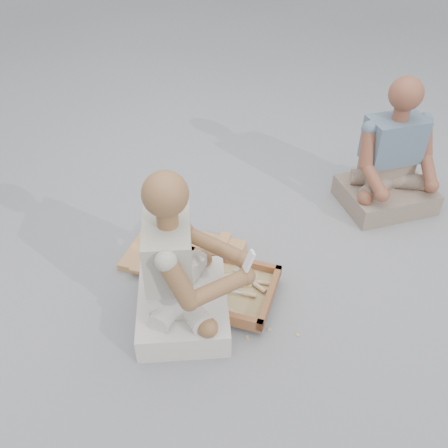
{
  "coord_description": "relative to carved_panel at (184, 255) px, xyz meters",
  "views": [
    {
      "loc": [
        -0.25,
        -1.87,
        1.88
      ],
      "look_at": [
        -0.13,
        0.07,
        0.3
      ],
      "focal_mm": 40.0,
      "sensor_mm": 36.0,
      "label": 1
    }
  ],
  "objects": [
    {
      "name": "chisel_3",
      "position": [
        0.38,
        -0.28,
        0.05
      ],
      "size": [
        0.22,
        0.08,
        0.02
      ],
      "rotation": [
        0.0,
        0.0,
        -0.28
      ],
      "color": "silver",
      "rests_on": "tool_tray"
    },
    {
      "name": "craftsman",
      "position": [
        -0.01,
        -0.41,
        0.26
      ],
      "size": [
        0.55,
        0.54,
        0.83
      ],
      "rotation": [
        0.0,
        0.0,
        -1.56
      ],
      "color": "beige",
      "rests_on": "ground"
    },
    {
      "name": "companion",
      "position": [
        1.25,
        0.44,
        0.25
      ],
      "size": [
        0.6,
        0.52,
        0.82
      ],
      "rotation": [
        0.0,
        0.0,
        3.37
      ],
      "color": "gray",
      "rests_on": "ground"
    },
    {
      "name": "chisel_5",
      "position": [
        0.27,
        -0.27,
        0.06
      ],
      "size": [
        0.21,
        0.11,
        0.02
      ],
      "rotation": [
        0.0,
        0.0,
        -0.44
      ],
      "color": "silver",
      "rests_on": "tool_tray"
    },
    {
      "name": "chisel_0",
      "position": [
        0.21,
        -0.22,
        0.05
      ],
      "size": [
        0.22,
        0.05,
        0.02
      ],
      "rotation": [
        0.0,
        0.0,
        0.15
      ],
      "color": "silver",
      "rests_on": "tool_tray"
    },
    {
      "name": "ground",
      "position": [
        0.34,
        -0.16,
        -0.02
      ],
      "size": [
        60.0,
        60.0,
        0.0
      ],
      "primitive_type": "plane",
      "color": "gray",
      "rests_on": "ground"
    },
    {
      "name": "wood_chip_1",
      "position": [
        -0.08,
        -0.57,
        -0.02
      ],
      "size": [
        0.02,
        0.02,
        0.0
      ],
      "primitive_type": "cube",
      "rotation": [
        0.0,
        0.0,
        1.4
      ],
      "color": "tan",
      "rests_on": "ground"
    },
    {
      "name": "wood_chip_4",
      "position": [
        0.07,
        -0.06,
        -0.02
      ],
      "size": [
        0.02,
        0.02,
        0.0
      ],
      "primitive_type": "cube",
      "rotation": [
        0.0,
        0.0,
        1.54
      ],
      "color": "tan",
      "rests_on": "ground"
    },
    {
      "name": "chisel_2",
      "position": [
        0.3,
        -0.36,
        0.06
      ],
      "size": [
        0.21,
        0.08,
        0.02
      ],
      "rotation": [
        0.0,
        0.0,
        -0.31
      ],
      "color": "silver",
      "rests_on": "tool_tray"
    },
    {
      "name": "mobile_phone",
      "position": [
        0.3,
        -0.46,
        0.38
      ],
      "size": [
        0.06,
        0.05,
        0.1
      ],
      "rotation": [
        -0.35,
        0.0,
        -1.32
      ],
      "color": "white",
      "rests_on": "craftsman"
    },
    {
      "name": "chisel_4",
      "position": [
        0.12,
        -0.3,
        0.05
      ],
      "size": [
        0.08,
        0.22,
        0.02
      ],
      "rotation": [
        0.0,
        0.0,
        1.3
      ],
      "color": "silver",
      "rests_on": "tool_tray"
    },
    {
      "name": "tool_tray",
      "position": [
        0.2,
        -0.3,
        0.04
      ],
      "size": [
        0.62,
        0.56,
        0.07
      ],
      "rotation": [
        0.0,
        0.0,
        -0.38
      ],
      "color": "brown",
      "rests_on": "carved_panel"
    },
    {
      "name": "wood_chip_7",
      "position": [
        0.38,
        -0.12,
        -0.02
      ],
      "size": [
        0.02,
        0.02,
        0.0
      ],
      "primitive_type": "cube",
      "rotation": [
        0.0,
        0.0,
        2.76
      ],
      "color": "tan",
      "rests_on": "ground"
    },
    {
      "name": "wood_chip_0",
      "position": [
        -0.1,
        -0.29,
        -0.02
      ],
      "size": [
        0.02,
        0.02,
        0.0
      ],
      "primitive_type": "cube",
      "rotation": [
        0.0,
        0.0,
        2.61
      ],
      "color": "tan",
      "rests_on": "ground"
    },
    {
      "name": "chisel_1",
      "position": [
        0.13,
        -0.41,
        0.05
      ],
      "size": [
        0.09,
        0.21,
        0.02
      ],
      "rotation": [
        0.0,
        0.0,
        -1.22
      ],
      "color": "silver",
      "rests_on": "tool_tray"
    },
    {
      "name": "carved_panel",
      "position": [
        0.0,
        0.0,
        0.0
      ],
      "size": [
        0.71,
        0.6,
        0.04
      ],
      "primitive_type": "cube",
      "rotation": [
        0.0,
        0.0,
        -0.38
      ],
      "color": "#A36A3F",
      "rests_on": "ground"
    },
    {
      "name": "chisel_7",
      "position": [
        0.29,
        -0.29,
        0.05
      ],
      "size": [
        0.22,
        0.02,
        0.02
      ],
      "rotation": [
        0.0,
        0.0,
        -0.03
      ],
      "color": "silver",
      "rests_on": "tool_tray"
    },
    {
      "name": "chisel_6",
      "position": [
        0.37,
        -0.31,
        0.06
      ],
      "size": [
        0.16,
        0.18,
        0.02
      ],
      "rotation": [
        0.0,
        0.0,
        -0.87
      ],
      "color": "silver",
      "rests_on": "tool_tray"
    },
    {
      "name": "wood_chip_5",
      "position": [
        0.4,
        -0.53,
        -0.02
      ],
      "size": [
        0.02,
        0.02,
        0.0
      ],
      "primitive_type": "cube",
      "rotation": [
        0.0,
        0.0,
        1.21
      ],
      "color": "tan",
      "rests_on": "ground"
    },
    {
      "name": "wood_chip_2",
      "position": [
        0.53,
        -0.57,
        -0.02
      ],
      "size": [
        0.02,
        0.02,
        0.0
      ],
      "primitive_type": "cube",
      "rotation": [
        0.0,
        0.0,
        2.59
      ],
      "color": "tan",
      "rests_on": "ground"
    },
    {
      "name": "wood_chip_6",
      "position": [
        0.3,
        -0.57,
        -0.02
      ],
      "size": [
        0.02,
        0.02,
        0.0
      ],
      "primitive_type": "cube",
      "rotation": [
        0.0,
        0.0,
        1.91
      ],
      "color": "tan",
      "rests_on": "ground"
    },
    {
      "name": "wood_chip_3",
      "position": [
        0.33,
        -0.17,
        -0.02
      ],
      "size": [
        0.02,
        0.02,
        0.0
      ],
      "primitive_type": "cube",
      "rotation": [
        0.0,
        0.0,
        0.45
      ],
      "color": "tan",
      "rests_on": "ground"
    },
    {
      "name": "chisel_8",
      "position": [
        0.21,
        -0.45,
        0.05
      ],
      "size": [
        0.18,
        0.15,
        0.02
      ],
      "rotation": [
        0.0,
        0.0,
        -0.68
      ],
      "color": "silver",
      "rests_on": "tool_tray"
    }
  ]
}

